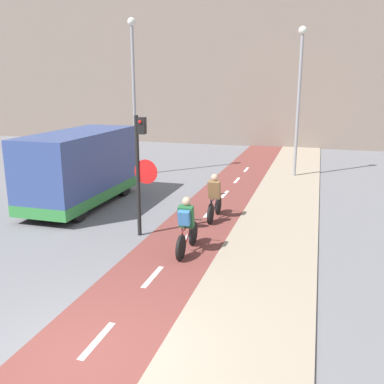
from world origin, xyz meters
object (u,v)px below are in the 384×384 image
(street_lamp_far, at_px, (134,82))
(cyclist_far, at_px, (214,199))
(van, at_px, (80,170))
(traffic_light_pole, at_px, (140,163))
(cyclist_near, at_px, (187,226))
(street_lamp_sidewalk, at_px, (299,87))

(street_lamp_far, distance_m, cyclist_far, 8.26)
(street_lamp_far, relative_size, cyclist_far, 4.13)
(street_lamp_far, distance_m, van, 6.04)
(traffic_light_pole, relative_size, cyclist_near, 1.98)
(traffic_light_pole, height_order, cyclist_far, traffic_light_pole)
(traffic_light_pole, xyz_separation_m, street_lamp_sidewalk, (3.62, 9.20, 1.93))
(traffic_light_pole, distance_m, cyclist_far, 2.93)
(van, bearing_deg, cyclist_far, -2.60)
(street_lamp_sidewalk, relative_size, cyclist_near, 3.84)
(street_lamp_sidewalk, xyz_separation_m, cyclist_near, (-2.05, -10.07, -3.29))
(street_lamp_sidewalk, bearing_deg, van, -134.50)
(traffic_light_pole, relative_size, cyclist_far, 2.01)
(van, bearing_deg, cyclist_near, -32.92)
(street_lamp_sidewalk, bearing_deg, cyclist_near, -101.50)
(cyclist_near, bearing_deg, traffic_light_pole, 151.13)
(traffic_light_pole, xyz_separation_m, street_lamp_far, (-3.46, 7.51, 2.14))
(street_lamp_sidewalk, height_order, cyclist_far, street_lamp_sidewalk)
(street_lamp_sidewalk, bearing_deg, street_lamp_far, -166.56)
(cyclist_near, distance_m, van, 5.74)
(traffic_light_pole, bearing_deg, cyclist_far, 51.73)
(traffic_light_pole, xyz_separation_m, cyclist_far, (1.59, 2.02, -1.40))
(traffic_light_pole, height_order, van, traffic_light_pole)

